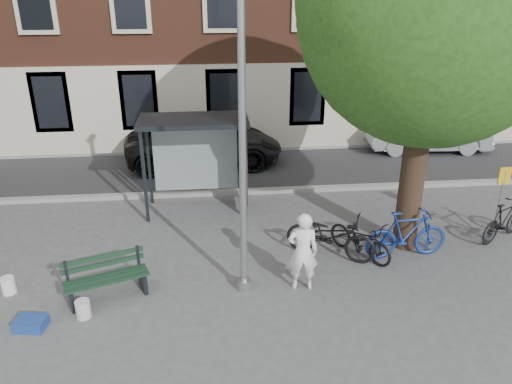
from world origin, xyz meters
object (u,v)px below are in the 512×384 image
object	(u,v)px
bike_a	(331,236)
notice_sign	(502,188)
bus_shelter	(209,142)
bike_d	(504,221)
bench	(107,280)
bike_b	(406,234)
car_dark	(204,144)
bike_c	(360,238)
car_silver	(427,131)
lamppost	(243,164)
painter	(303,251)

from	to	relation	value
bike_a	notice_sign	distance (m)	4.35
bus_shelter	bike_d	world-z (taller)	bus_shelter
bench	bike_b	world-z (taller)	bike_b
bike_b	notice_sign	xyz separation A→B (m)	(2.52, 0.66, 0.77)
bike_a	car_dark	bearing A→B (deg)	51.75
bike_d	bike_c	bearing A→B (deg)	67.74
bike_a	car_silver	size ratio (longest dim) A/B	0.47
bike_c	bike_d	bearing A→B (deg)	-27.62
lamppost	car_dark	size ratio (longest dim) A/B	1.15
lamppost	bike_a	bearing A→B (deg)	28.72
bench	bike_a	xyz separation A→B (m)	(4.85, 1.09, 0.16)
bike_c	car_dark	size ratio (longest dim) A/B	0.33
lamppost	bike_a	size ratio (longest dim) A/B	2.91
bike_d	car_dark	distance (m)	9.54
bike_d	car_silver	size ratio (longest dim) A/B	0.37
bike_a	lamppost	bearing A→B (deg)	147.07
painter	notice_sign	distance (m)	5.41
bench	car_silver	bearing A→B (deg)	19.28
bike_c	notice_sign	bearing A→B (deg)	-26.24
bike_a	bike_d	bearing A→B (deg)	-56.22
bike_c	bike_d	world-z (taller)	bike_d
bus_shelter	bike_a	world-z (taller)	bus_shelter
lamppost	car_dark	world-z (taller)	lamppost
painter	car_silver	world-z (taller)	painter
bench	bike_a	world-z (taller)	bike_a
bus_shelter	bike_d	bearing A→B (deg)	-19.71
painter	bike_c	distance (m)	1.99
lamppost	bike_b	world-z (taller)	lamppost
bike_a	car_silver	bearing A→B (deg)	-8.18
bus_shelter	bike_b	xyz separation A→B (m)	(4.41, -3.14, -1.33)
bike_b	bike_d	bearing A→B (deg)	-81.47
car_silver	bus_shelter	bearing A→B (deg)	121.30
bus_shelter	bike_a	bearing A→B (deg)	-47.85
car_dark	car_silver	world-z (taller)	car_silver
bus_shelter	car_silver	distance (m)	9.21
bike_c	car_silver	bearing A→B (deg)	22.86
bike_b	bike_c	distance (m)	1.04
bus_shelter	notice_sign	distance (m)	7.38
bench	bike_d	bearing A→B (deg)	-10.70
painter	bike_d	xyz separation A→B (m)	(5.30, 1.59, -0.36)
lamppost	bike_c	world-z (taller)	lamppost
bike_b	bike_c	world-z (taller)	bike_b
bus_shelter	car_dark	xyz separation A→B (m)	(-0.16, 3.62, -1.18)
car_silver	painter	bearing A→B (deg)	146.69
painter	bike_b	bearing A→B (deg)	-153.63
bike_c	bike_d	xyz separation A→B (m)	(3.72, 0.45, 0.04)
painter	car_dark	bearing A→B (deg)	-70.31
car_silver	bike_a	bearing A→B (deg)	146.73
painter	notice_sign	size ratio (longest dim) A/B	0.91
car_dark	car_silver	distance (m)	8.26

